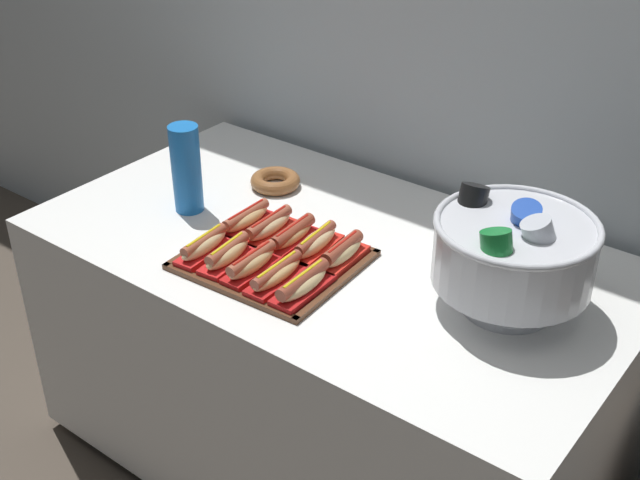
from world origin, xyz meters
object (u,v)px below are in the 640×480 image
object	(u,v)px
hot_dog_3	(277,275)
hot_dog_1	(227,255)
hot_dog_0	(204,246)
hot_dog_7	(292,236)
hot_dog_2	(252,264)
serving_tray	(273,260)
donut	(275,181)
buffet_table	(330,354)
hot_dog_9	(342,253)
hot_dog_4	(303,285)
cup_stack	(186,169)
hot_dog_6	(269,227)
punch_bowl	(513,251)
hot_dog_5	(246,220)
hot_dog_8	(317,244)

from	to	relation	value
hot_dog_3	hot_dog_1	bearing A→B (deg)	-176.99
hot_dog_0	hot_dog_7	distance (m)	0.22
hot_dog_2	hot_dog_7	world-z (taller)	hot_dog_2
hot_dog_2	hot_dog_7	size ratio (longest dim) A/B	1.01
serving_tray	hot_dog_0	world-z (taller)	hot_dog_0
donut	buffet_table	bearing A→B (deg)	-26.93
hot_dog_9	hot_dog_2	bearing A→B (deg)	-129.27
hot_dog_0	hot_dog_4	distance (m)	0.30
donut	hot_dog_9	bearing A→B (deg)	-29.10
buffet_table	hot_dog_7	bearing A→B (deg)	-136.25
hot_dog_1	hot_dog_4	bearing A→B (deg)	3.01
hot_dog_4	hot_dog_9	distance (m)	0.17
hot_dog_0	hot_dog_2	size ratio (longest dim) A/B	1.03
hot_dog_4	cup_stack	size ratio (longest dim) A/B	0.73
hot_dog_9	hot_dog_0	bearing A→B (deg)	-148.18
hot_dog_6	punch_bowl	distance (m)	0.64
serving_tray	buffet_table	bearing A→B (deg)	66.15
donut	hot_dog_0	bearing A→B (deg)	-74.53
hot_dog_1	hot_dog_5	distance (m)	0.18
cup_stack	hot_dog_2	bearing A→B (deg)	-22.59
hot_dog_6	hot_dog_8	bearing A→B (deg)	3.01
serving_tray	punch_bowl	world-z (taller)	punch_bowl
hot_dog_1	hot_dog_3	xyz separation A→B (m)	(0.15, 0.01, -0.00)
hot_dog_4	donut	xyz separation A→B (m)	(-0.41, 0.39, -0.02)
hot_dog_0	hot_dog_4	xyz separation A→B (m)	(0.30, 0.02, -0.00)
hot_dog_2	hot_dog_8	xyz separation A→B (m)	(0.07, 0.17, -0.00)
hot_dog_0	hot_dog_1	bearing A→B (deg)	3.01
hot_dog_3	hot_dog_9	bearing A→B (deg)	68.56
hot_dog_9	hot_dog_3	bearing A→B (deg)	-111.44
hot_dog_0	hot_dog_2	bearing A→B (deg)	3.01
hot_dog_1	hot_dog_2	bearing A→B (deg)	3.01
hot_dog_2	hot_dog_4	size ratio (longest dim) A/B	0.95
hot_dog_4	donut	size ratio (longest dim) A/B	1.26
buffet_table	hot_dog_6	xyz separation A→B (m)	(-0.15, -0.07, 0.39)
serving_tray	hot_dog_4	xyz separation A→B (m)	(0.15, -0.07, 0.03)
punch_bowl	hot_dog_5	bearing A→B (deg)	-171.90
serving_tray	hot_dog_2	size ratio (longest dim) A/B	2.47
cup_stack	hot_dog_1	bearing A→B (deg)	-28.29
punch_bowl	cup_stack	bearing A→B (deg)	-173.33
punch_bowl	cup_stack	size ratio (longest dim) A/B	1.47
serving_tray	hot_dog_5	size ratio (longest dim) A/B	2.41
hot_dog_1	hot_dog_8	distance (m)	0.22
punch_bowl	hot_dog_2	bearing A→B (deg)	-154.64
hot_dog_2	hot_dog_3	world-z (taller)	hot_dog_2
buffet_table	hot_dog_7	distance (m)	0.40
hot_dog_5	hot_dog_9	world-z (taller)	hot_dog_9
hot_dog_1	hot_dog_0	bearing A→B (deg)	-176.99
hot_dog_6	punch_bowl	size ratio (longest dim) A/B	0.50
buffet_table	hot_dog_1	size ratio (longest dim) A/B	8.96
cup_stack	buffet_table	bearing A→B (deg)	10.89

